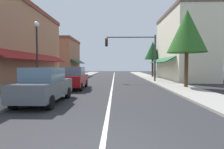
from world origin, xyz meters
name	(u,v)px	position (x,y,z in m)	size (l,w,h in m)	color
ground_plane	(113,81)	(0.00, 18.00, 0.00)	(80.00, 80.00, 0.00)	#28282B
sidewalk_left	(68,81)	(-5.50, 18.00, 0.06)	(2.60, 56.00, 0.12)	gray
sidewalk_right	(159,81)	(5.50, 18.00, 0.06)	(2.60, 56.00, 0.12)	gray
lane_center_stripe	(113,81)	(0.00, 18.00, 0.00)	(0.14, 52.00, 0.01)	silver
storefront_left_block	(4,46)	(-9.46, 12.00, 3.61)	(6.64, 14.20, 7.21)	#9E6B4C
storefront_right_block	(183,46)	(9.05, 20.00, 4.35)	(5.82, 10.20, 8.70)	beige
storefront_far_left	(62,58)	(-9.20, 28.00, 3.25)	(6.13, 8.20, 6.49)	#8E5B42
parked_car_nearest_left	(44,85)	(-3.24, 5.25, 0.88)	(1.81, 4.12, 1.77)	#4C5156
parked_car_second_left	(74,78)	(-3.06, 10.75, 0.88)	(1.87, 4.15, 1.77)	maroon
traffic_signal_mast_arm	(137,49)	(2.72, 17.02, 3.71)	(5.77, 0.50, 5.35)	#333333
street_lamp_left_near	(37,45)	(-5.05, 8.61, 3.26)	(0.36, 0.36, 4.84)	black
tree_right_near	(187,31)	(6.12, 11.35, 4.65)	(3.15, 3.15, 6.40)	#4C331E
tree_right_far	(153,51)	(6.19, 25.20, 4.24)	(2.57, 2.57, 5.69)	#4C331E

